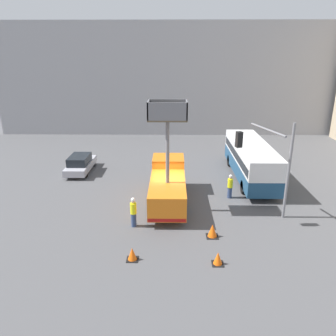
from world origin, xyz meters
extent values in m
plane|color=#4C4C4F|center=(0.00, 0.00, 0.00)|extent=(120.00, 120.00, 0.00)
cube|color=#9E9EA3|center=(0.00, 25.67, 6.88)|extent=(44.00, 10.00, 13.77)
cube|color=orange|center=(-0.04, 2.47, 1.54)|extent=(2.34, 2.23, 2.13)
cube|color=orange|center=(-0.04, -1.24, 1.25)|extent=(2.34, 5.20, 1.54)
cube|color=red|center=(-0.04, -3.79, 0.63)|extent=(2.30, 0.10, 0.24)
cylinder|color=black|center=(-1.07, 2.47, 0.53)|extent=(0.30, 1.06, 1.06)
cylinder|color=black|center=(0.98, 2.47, 0.53)|extent=(0.30, 1.06, 1.06)
cylinder|color=black|center=(-1.07, -1.24, 0.53)|extent=(0.30, 1.06, 1.06)
cylinder|color=black|center=(0.98, -1.24, 0.53)|extent=(0.30, 1.06, 1.06)
cylinder|color=slate|center=(-0.04, -1.24, 4.08)|extent=(0.24, 0.24, 4.12)
cube|color=brown|center=(-0.04, -1.24, 6.19)|extent=(2.39, 1.61, 0.10)
cube|color=slate|center=(-1.20, -1.24, 6.77)|extent=(0.08, 1.61, 1.05)
cube|color=slate|center=(1.11, -1.24, 6.77)|extent=(0.08, 1.61, 1.05)
cube|color=slate|center=(-0.04, -0.47, 6.77)|extent=(2.39, 0.08, 1.05)
cube|color=slate|center=(-0.04, -2.00, 6.77)|extent=(2.39, 0.08, 1.05)
cube|color=navy|center=(6.77, 4.93, 1.02)|extent=(2.59, 10.35, 1.17)
cube|color=silver|center=(6.77, 4.93, 2.32)|extent=(2.59, 10.35, 1.43)
cube|color=black|center=(6.77, 4.93, 2.11)|extent=(2.61, 9.94, 0.63)
cylinder|color=black|center=(5.63, 8.13, 0.51)|extent=(0.30, 1.02, 1.02)
cylinder|color=black|center=(7.91, 8.13, 0.51)|extent=(0.30, 1.02, 1.02)
cylinder|color=black|center=(5.63, 1.72, 0.51)|extent=(0.30, 1.02, 1.02)
cylinder|color=black|center=(7.91, 1.72, 0.51)|extent=(0.30, 1.02, 1.02)
cylinder|color=slate|center=(7.41, -2.09, 3.07)|extent=(0.18, 0.18, 6.14)
cylinder|color=slate|center=(5.71, -2.60, 5.84)|extent=(1.14, 3.43, 0.13)
cube|color=black|center=(4.02, -3.11, 5.39)|extent=(0.40, 0.40, 0.90)
sphere|color=red|center=(4.02, -3.11, 5.64)|extent=(0.20, 0.20, 0.20)
cylinder|color=navy|center=(-2.06, -3.42, 0.43)|extent=(0.32, 0.32, 0.87)
cylinder|color=yellow|center=(-2.06, -3.42, 1.21)|extent=(0.38, 0.38, 0.69)
sphere|color=tan|center=(-2.06, -3.42, 1.67)|extent=(0.23, 0.23, 0.23)
sphere|color=white|center=(-2.06, -3.42, 1.77)|extent=(0.25, 0.25, 0.25)
cylinder|color=navy|center=(4.45, 0.89, 0.41)|extent=(0.32, 0.32, 0.82)
cylinder|color=yellow|center=(4.45, 0.89, 1.14)|extent=(0.38, 0.38, 0.65)
sphere|color=tan|center=(4.45, 0.89, 1.58)|extent=(0.22, 0.22, 0.22)
sphere|color=white|center=(4.45, 0.89, 1.68)|extent=(0.23, 0.23, 0.23)
cube|color=black|center=(2.58, -4.55, 0.01)|extent=(0.69, 0.69, 0.03)
cone|color=#F25B0F|center=(2.58, -4.55, 0.39)|extent=(0.55, 0.55, 0.79)
cube|color=black|center=(-1.76, -6.86, 0.01)|extent=(0.60, 0.60, 0.03)
cone|color=#F25B0F|center=(-1.76, -6.86, 0.34)|extent=(0.48, 0.48, 0.69)
cube|color=black|center=(2.56, -7.17, 0.01)|extent=(0.59, 0.59, 0.03)
cone|color=#F25B0F|center=(2.56, -7.17, 0.34)|extent=(0.47, 0.47, 0.67)
cube|color=#A8A8B2|center=(-7.90, 6.35, 0.56)|extent=(1.82, 4.64, 0.58)
cube|color=black|center=(-7.90, 6.12, 1.20)|extent=(1.60, 2.55, 0.70)
cylinder|color=black|center=(-8.69, 7.79, 0.32)|extent=(0.22, 0.64, 0.64)
cylinder|color=black|center=(-7.11, 7.79, 0.32)|extent=(0.22, 0.64, 0.64)
cylinder|color=black|center=(-8.69, 4.91, 0.32)|extent=(0.22, 0.64, 0.64)
cylinder|color=black|center=(-7.11, 4.91, 0.32)|extent=(0.22, 0.64, 0.64)
camera|label=1|loc=(0.27, -21.09, 9.93)|focal=35.00mm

